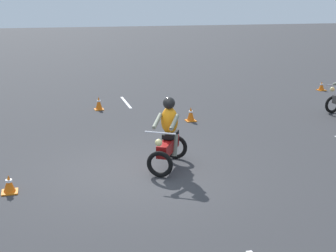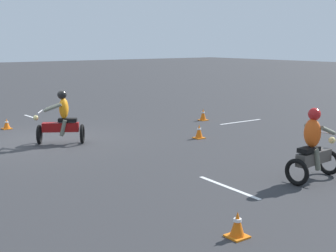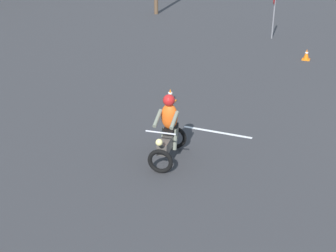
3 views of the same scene
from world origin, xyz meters
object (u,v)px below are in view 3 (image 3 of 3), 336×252
at_px(motorcycle_rider_background, 168,132).
at_px(traffic_cone_mid_left, 170,96).
at_px(traffic_cone_mid_center, 306,55).
at_px(stop_sign, 275,4).

relative_size(motorcycle_rider_background, traffic_cone_mid_left, 3.86).
bearing_deg(traffic_cone_mid_center, motorcycle_rider_background, 166.68).
bearing_deg(stop_sign, traffic_cone_mid_center, -149.02).
bearing_deg(stop_sign, traffic_cone_mid_left, 169.70).
relative_size(motorcycle_rider_background, traffic_cone_mid_center, 3.70).
height_order(motorcycle_rider_background, traffic_cone_mid_left, motorcycle_rider_background).
bearing_deg(motorcycle_rider_background, traffic_cone_mid_left, -75.19).
bearing_deg(traffic_cone_mid_left, motorcycle_rider_background, -160.71).
height_order(traffic_cone_mid_center, traffic_cone_mid_left, traffic_cone_mid_center).
height_order(motorcycle_rider_background, stop_sign, stop_sign).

